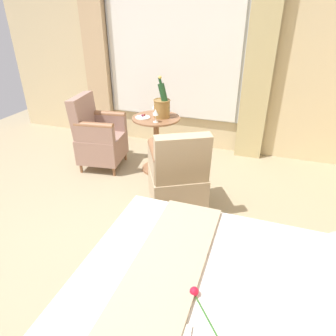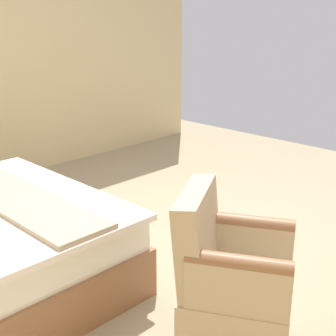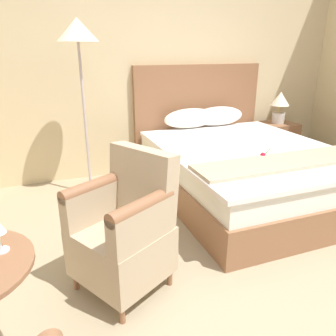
# 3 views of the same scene
# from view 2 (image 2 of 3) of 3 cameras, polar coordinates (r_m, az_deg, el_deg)

# --- Properties ---
(ground_plane) EXTENTS (6.98, 6.98, 0.00)m
(ground_plane) POSITION_cam_2_polar(r_m,az_deg,el_deg) (3.55, 1.81, -10.77)
(ground_plane) COLOR tan
(armchair_by_window) EXTENTS (0.73, 0.72, 0.93)m
(armchair_by_window) POSITION_cam_2_polar(r_m,az_deg,el_deg) (2.43, 7.56, -14.28)
(armchair_by_window) COLOR brown
(armchair_by_window) RESTS_ON ground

